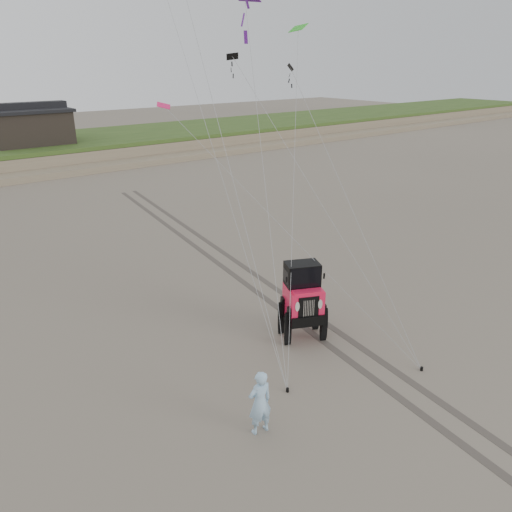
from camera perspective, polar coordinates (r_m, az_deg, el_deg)
name	(u,v)px	position (r m, az deg, el deg)	size (l,w,h in m)	color
ground	(333,363)	(15.25, 8.84, -11.95)	(160.00, 160.00, 0.00)	#6B6054
dune_ridge	(7,156)	(47.52, -26.58, 10.20)	(160.00, 14.25, 1.73)	#7A6B54
cabin	(29,125)	(47.17, -24.53, 13.45)	(6.40, 5.40, 3.35)	black
jeep	(303,309)	(15.89, 5.37, -6.09)	(2.32, 5.39, 2.01)	#FF1B47
man	(260,402)	(12.21, 0.44, -16.39)	(0.62, 0.40, 1.69)	#94C0E5
kite_flock	(236,6)	(20.58, -2.35, 26.65)	(6.42, 7.06, 6.29)	#E31C5C
stake_main	(287,390)	(13.93, 3.62, -15.03)	(0.08, 0.08, 0.12)	black
stake_aux	(422,369)	(15.46, 18.40, -12.14)	(0.08, 0.08, 0.12)	black
tire_tracks	(231,265)	(21.76, -2.87, -1.04)	(5.22, 29.74, 0.01)	#4C443D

